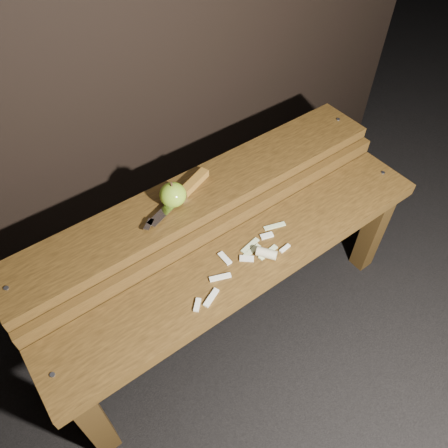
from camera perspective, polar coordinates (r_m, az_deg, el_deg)
ground at (r=1.57m, az=1.33°, el=-12.13°), size 60.00×60.00×0.00m
bench_front_tier at (r=1.25m, az=3.33°, el=-6.29°), size 1.20×0.20×0.42m
bench_rear_tier at (r=1.32m, az=-2.74°, el=1.77°), size 1.20×0.21×0.50m
apple at (r=1.20m, az=-6.71°, el=3.82°), size 0.07×0.07×0.08m
knife at (r=1.24m, az=-4.85°, el=4.52°), size 0.26×0.11×0.02m
apple_scraps at (r=1.19m, az=4.00°, el=-4.28°), size 0.38×0.12×0.03m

